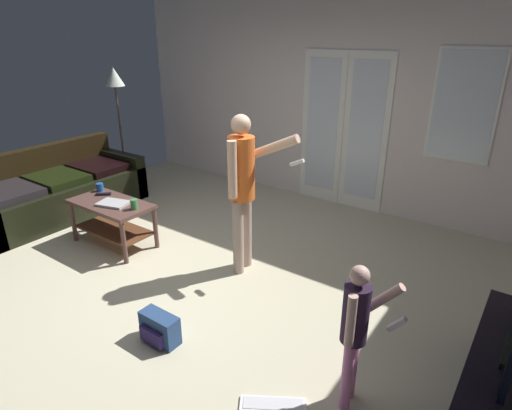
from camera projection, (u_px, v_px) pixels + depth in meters
The scene contains 14 objects.
ground_plane at pixel (185, 280), 4.23m from camera, with size 6.23×5.58×0.02m, color beige.
wall_back_with_doors at pixel (326, 103), 5.74m from camera, with size 6.23×0.09×2.81m.
leather_couch at pixel (57, 192), 5.63m from camera, with size 0.96×2.18×0.85m.
coffee_table at pixel (112, 214), 4.78m from camera, with size 0.97×0.50×0.52m.
tv_stand at pixel (501, 385), 2.66m from camera, with size 0.41×1.41×0.48m.
person_adult at pixel (243, 181), 4.05m from camera, with size 0.66×0.50×1.59m.
person_child at pixel (356, 326), 2.60m from camera, with size 0.36×0.31×1.04m.
floor_lamp at pixel (115, 86), 6.39m from camera, with size 0.29×0.29×1.77m.
backpack at pixel (159, 328), 3.35m from camera, with size 0.33×0.18×0.24m.
loose_keyboard at pixel (273, 405), 2.80m from camera, with size 0.44×0.34×0.02m.
laptop_closed at pixel (113, 203), 4.66m from camera, with size 0.32×0.22×0.03m, color #B7B7B5.
cup_near_edge at pixel (134, 204), 4.53m from camera, with size 0.08×0.08×0.11m, color #398546.
cup_by_laptop at pixel (100, 187), 5.04m from camera, with size 0.08×0.08×0.09m, color #1E51A2.
tv_remote_black at pixel (103, 194), 4.93m from camera, with size 0.17×0.05×0.02m, color black.
Camera 1 is at (2.68, -2.54, 2.30)m, focal length 29.87 mm.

